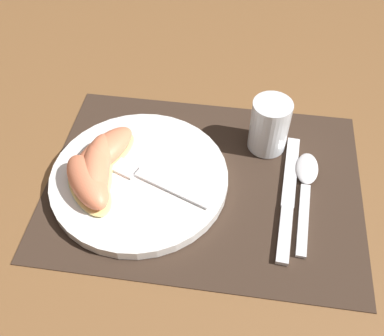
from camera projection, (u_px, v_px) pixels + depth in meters
The scene contains 11 objects.
ground_plane at pixel (204, 183), 0.68m from camera, with size 3.00×3.00×0.00m, color brown.
placemat at pixel (204, 182), 0.67m from camera, with size 0.47×0.34×0.00m.
plate at pixel (139, 178), 0.67m from camera, with size 0.26×0.26×0.02m.
juice_glass at pixel (269, 128), 0.69m from camera, with size 0.06×0.06×0.09m.
knife at pixel (288, 198), 0.65m from camera, with size 0.03×0.23×0.01m.
spoon at pixel (306, 181), 0.67m from camera, with size 0.04×0.19×0.01m.
fork at pixel (141, 174), 0.66m from camera, with size 0.19×0.09×0.00m.
citrus_wedge_0 at pixel (104, 152), 0.67m from camera, with size 0.10×0.13×0.03m.
citrus_wedge_1 at pixel (98, 161), 0.66m from camera, with size 0.05×0.11×0.04m.
citrus_wedge_2 at pixel (96, 173), 0.64m from camera, with size 0.07×0.13×0.04m.
citrus_wedge_3 at pixel (88, 183), 0.63m from camera, with size 0.11×0.12×0.04m.
Camera 1 is at (0.04, -0.42, 0.53)m, focal length 42.00 mm.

